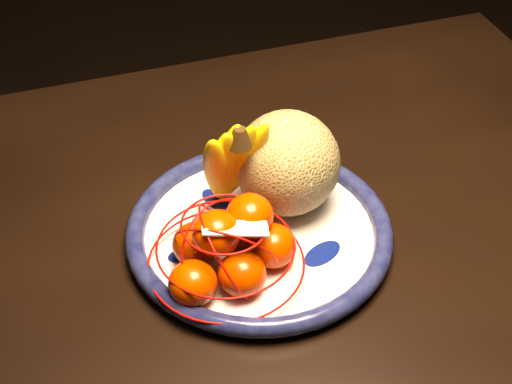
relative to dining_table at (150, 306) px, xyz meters
name	(u,v)px	position (x,y,z in m)	size (l,w,h in m)	color
dining_table	(150,306)	(0.00, 0.00, 0.00)	(1.46, 0.96, 0.69)	black
fruit_bowl	(259,232)	(0.14, -0.02, 0.09)	(0.32, 0.32, 0.03)	white
cantaloupe	(287,163)	(0.19, 0.02, 0.15)	(0.13, 0.13, 0.13)	olive
banana_bunch	(230,161)	(0.12, 0.03, 0.17)	(0.11, 0.10, 0.16)	#FFD500
mandarin_bag	(229,247)	(0.09, -0.06, 0.12)	(0.18, 0.18, 0.11)	#E84100
price_tag	(235,228)	(0.09, -0.07, 0.16)	(0.07, 0.03, 0.00)	white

